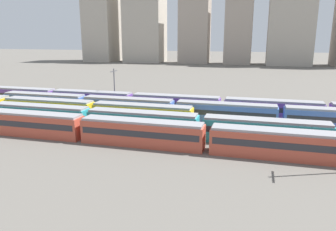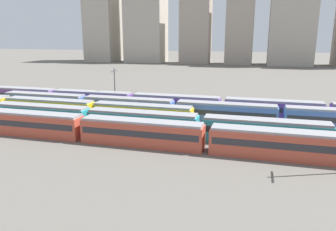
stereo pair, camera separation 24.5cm
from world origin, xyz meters
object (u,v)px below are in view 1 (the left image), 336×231
at_px(train_track_1, 89,119).
at_px(catenary_pole_1, 114,85).
at_px(train_track_0, 83,128).
at_px(train_track_4, 222,107).
at_px(train_track_2, 49,108).
at_px(train_track_3, 281,116).

distance_m(train_track_1, catenary_pole_1, 19.01).
relative_size(train_track_0, train_track_1, 1.00).
bearing_deg(catenary_pole_1, train_track_4, -6.66).
xyz_separation_m(train_track_1, train_track_2, (-11.33, 5.20, -0.00)).
distance_m(train_track_0, train_track_4, 27.99).
height_order(train_track_2, catenary_pole_1, catenary_pole_1).
height_order(train_track_3, train_track_4, same).
height_order(train_track_3, catenary_pole_1, catenary_pole_1).
bearing_deg(train_track_3, train_track_2, -173.02).
bearing_deg(catenary_pole_1, train_track_1, -78.71).
distance_m(train_track_0, catenary_pole_1, 24.43).
bearing_deg(train_track_0, train_track_4, 47.99).
bearing_deg(catenary_pole_1, train_track_3, -12.99).
distance_m(train_track_1, train_track_3, 32.82).
relative_size(train_track_1, train_track_2, 1.34).
height_order(train_track_2, train_track_4, same).
bearing_deg(train_track_2, train_track_0, -38.36).
distance_m(train_track_3, train_track_4, 11.80).
relative_size(train_track_2, train_track_3, 0.50).
distance_m(train_track_2, catenary_pole_1, 15.55).
relative_size(train_track_1, train_track_4, 0.66).
xyz_separation_m(train_track_0, train_track_2, (-13.14, 10.40, -0.00)).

